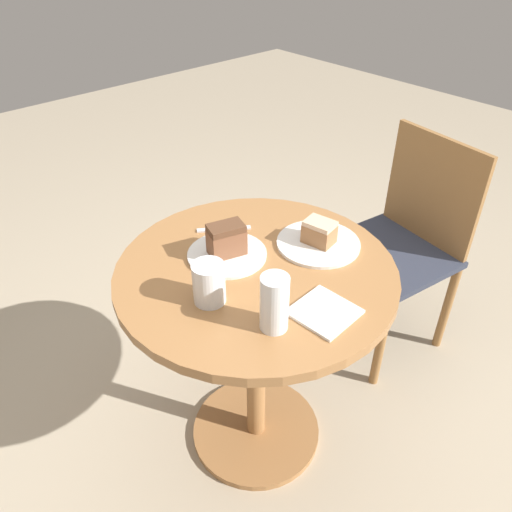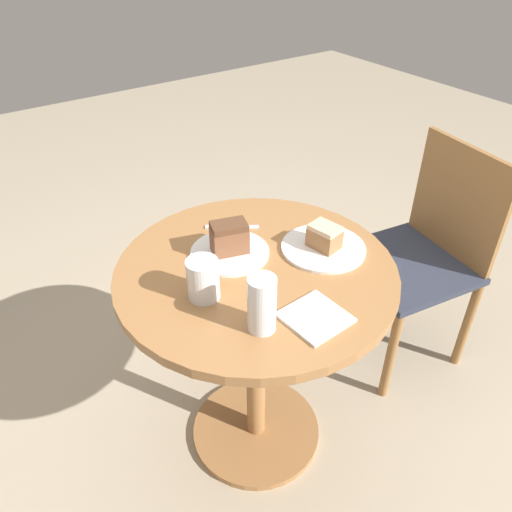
# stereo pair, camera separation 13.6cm
# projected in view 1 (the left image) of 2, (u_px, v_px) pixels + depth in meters

# --- Properties ---
(ground_plane) EXTENTS (8.00, 8.00, 0.00)m
(ground_plane) POSITION_uv_depth(u_px,v_px,m) (256.00, 431.00, 1.83)
(ground_plane) COLOR tan
(table) EXTENTS (0.79, 0.79, 0.75)m
(table) POSITION_uv_depth(u_px,v_px,m) (256.00, 319.00, 1.50)
(table) COLOR #9E6B3D
(table) RESTS_ON ground_plane
(chair) EXTENTS (0.51, 0.49, 0.88)m
(chair) POSITION_uv_depth(u_px,v_px,m) (401.00, 242.00, 1.99)
(chair) COLOR olive
(chair) RESTS_ON ground_plane
(plate_near) EXTENTS (0.23, 0.23, 0.01)m
(plate_near) POSITION_uv_depth(u_px,v_px,m) (227.00, 254.00, 1.43)
(plate_near) COLOR silver
(plate_near) RESTS_ON table
(plate_far) EXTENTS (0.25, 0.25, 0.01)m
(plate_far) POSITION_uv_depth(u_px,v_px,m) (318.00, 243.00, 1.47)
(plate_far) COLOR silver
(plate_far) RESTS_ON table
(cake_slice_near) EXTENTS (0.09, 0.12, 0.09)m
(cake_slice_near) POSITION_uv_depth(u_px,v_px,m) (226.00, 239.00, 1.40)
(cake_slice_near) COLOR brown
(cake_slice_near) RESTS_ON plate_near
(cake_slice_far) EXTENTS (0.10, 0.08, 0.07)m
(cake_slice_far) POSITION_uv_depth(u_px,v_px,m) (319.00, 232.00, 1.45)
(cake_slice_far) COLOR #9E6B42
(cake_slice_far) RESTS_ON plate_far
(glass_lemonade) EXTENTS (0.08, 0.08, 0.11)m
(glass_lemonade) POSITION_uv_depth(u_px,v_px,m) (209.00, 285.00, 1.24)
(glass_lemonade) COLOR silver
(glass_lemonade) RESTS_ON table
(glass_water) EXTENTS (0.07, 0.07, 0.15)m
(glass_water) POSITION_uv_depth(u_px,v_px,m) (274.00, 306.00, 1.16)
(glass_water) COLOR silver
(glass_water) RESTS_ON table
(napkin_stack) EXTENTS (0.15, 0.15, 0.01)m
(napkin_stack) POSITION_uv_depth(u_px,v_px,m) (323.00, 313.00, 1.23)
(napkin_stack) COLOR silver
(napkin_stack) RESTS_ON table
(fork) EXTENTS (0.11, 0.15, 0.00)m
(fork) POSITION_uv_depth(u_px,v_px,m) (224.00, 229.00, 1.54)
(fork) COLOR silver
(fork) RESTS_ON table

